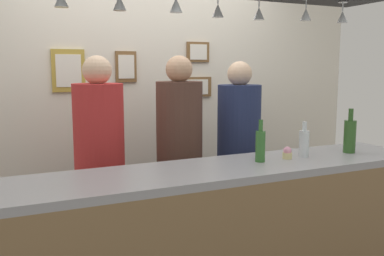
# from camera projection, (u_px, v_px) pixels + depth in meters

# --- Properties ---
(back_wall) EXTENTS (4.40, 0.06, 2.60)m
(back_wall) POSITION_uv_depth(u_px,v_px,m) (144.00, 100.00, 3.76)
(back_wall) COLOR silver
(back_wall) RESTS_ON ground_plane
(bar_counter) EXTENTS (2.70, 0.55, 1.01)m
(bar_counter) POSITION_uv_depth(u_px,v_px,m) (237.00, 229.00, 2.40)
(bar_counter) COLOR #99999E
(bar_counter) RESTS_ON ground_plane
(hanging_wineglass_left) EXTENTS (0.07, 0.07, 0.13)m
(hanging_wineglass_left) POSITION_uv_depth(u_px,v_px,m) (119.00, 2.00, 2.16)
(hanging_wineglass_left) COLOR silver
(hanging_wineglass_left) RESTS_ON overhead_glass_rack
(hanging_wineglass_center_left) EXTENTS (0.07, 0.07, 0.13)m
(hanging_wineglass_center_left) POSITION_uv_depth(u_px,v_px,m) (176.00, 4.00, 2.24)
(hanging_wineglass_center_left) COLOR silver
(hanging_wineglass_center_left) RESTS_ON overhead_glass_rack
(hanging_wineglass_center) EXTENTS (0.07, 0.07, 0.13)m
(hanging_wineglass_center) POSITION_uv_depth(u_px,v_px,m) (218.00, 10.00, 2.46)
(hanging_wineglass_center) COLOR silver
(hanging_wineglass_center) RESTS_ON overhead_glass_rack
(hanging_wineglass_center_right) EXTENTS (0.07, 0.07, 0.13)m
(hanging_wineglass_center_right) POSITION_uv_depth(u_px,v_px,m) (259.00, 13.00, 2.59)
(hanging_wineglass_center_right) COLOR silver
(hanging_wineglass_center_right) RESTS_ON overhead_glass_rack
(hanging_wineglass_right) EXTENTS (0.07, 0.07, 0.13)m
(hanging_wineglass_right) POSITION_uv_depth(u_px,v_px,m) (306.00, 14.00, 2.63)
(hanging_wineglass_right) COLOR silver
(hanging_wineglass_right) RESTS_ON overhead_glass_rack
(hanging_wineglass_far_right) EXTENTS (0.07, 0.07, 0.13)m
(hanging_wineglass_far_right) POSITION_uv_depth(u_px,v_px,m) (342.00, 16.00, 2.76)
(hanging_wineglass_far_right) COLOR silver
(hanging_wineglass_far_right) RESTS_ON overhead_glass_rack
(person_left_red_shirt) EXTENTS (0.34, 0.34, 1.66)m
(person_left_red_shirt) POSITION_uv_depth(u_px,v_px,m) (100.00, 153.00, 2.91)
(person_left_red_shirt) COLOR #2D334C
(person_left_red_shirt) RESTS_ON ground_plane
(person_middle_brown_shirt) EXTENTS (0.34, 0.34, 1.67)m
(person_middle_brown_shirt) POSITION_uv_depth(u_px,v_px,m) (179.00, 146.00, 3.16)
(person_middle_brown_shirt) COLOR #2D334C
(person_middle_brown_shirt) RESTS_ON ground_plane
(person_right_navy_shirt) EXTENTS (0.34, 0.34, 1.63)m
(person_right_navy_shirt) POSITION_uv_depth(u_px,v_px,m) (239.00, 144.00, 3.37)
(person_right_navy_shirt) COLOR #2D334C
(person_right_navy_shirt) RESTS_ON ground_plane
(bottle_champagne_green) EXTENTS (0.08, 0.08, 0.30)m
(bottle_champagne_green) POSITION_uv_depth(u_px,v_px,m) (350.00, 135.00, 2.88)
(bottle_champagne_green) COLOR #2D5623
(bottle_champagne_green) RESTS_ON bar_counter
(bottle_beer_green_import) EXTENTS (0.06, 0.06, 0.26)m
(bottle_beer_green_import) POSITION_uv_depth(u_px,v_px,m) (260.00, 145.00, 2.60)
(bottle_beer_green_import) COLOR #336B2D
(bottle_beer_green_import) RESTS_ON bar_counter
(bottle_soda_clear) EXTENTS (0.06, 0.06, 0.23)m
(bottle_soda_clear) POSITION_uv_depth(u_px,v_px,m) (304.00, 143.00, 2.75)
(bottle_soda_clear) COLOR silver
(bottle_soda_clear) RESTS_ON bar_counter
(cupcake) EXTENTS (0.06, 0.06, 0.08)m
(cupcake) POSITION_uv_depth(u_px,v_px,m) (287.00, 153.00, 2.70)
(cupcake) COLOR beige
(cupcake) RESTS_ON bar_counter
(picture_frame_crest) EXTENTS (0.18, 0.02, 0.26)m
(picture_frame_crest) POSITION_uv_depth(u_px,v_px,m) (126.00, 67.00, 3.61)
(picture_frame_crest) COLOR brown
(picture_frame_crest) RESTS_ON back_wall
(picture_frame_upper_small) EXTENTS (0.22, 0.02, 0.18)m
(picture_frame_upper_small) POSITION_uv_depth(u_px,v_px,m) (198.00, 52.00, 3.87)
(picture_frame_upper_small) COLOR brown
(picture_frame_upper_small) RESTS_ON back_wall
(picture_frame_lower_pair) EXTENTS (0.30, 0.02, 0.18)m
(picture_frame_lower_pair) POSITION_uv_depth(u_px,v_px,m) (196.00, 87.00, 3.91)
(picture_frame_lower_pair) COLOR brown
(picture_frame_lower_pair) RESTS_ON back_wall
(picture_frame_caricature) EXTENTS (0.26, 0.02, 0.34)m
(picture_frame_caricature) POSITION_uv_depth(u_px,v_px,m) (68.00, 71.00, 3.41)
(picture_frame_caricature) COLOR #B29338
(picture_frame_caricature) RESTS_ON back_wall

